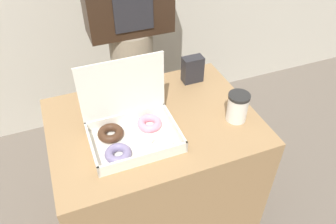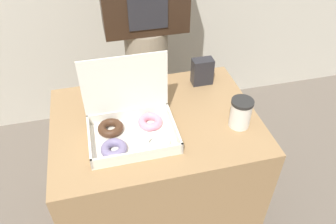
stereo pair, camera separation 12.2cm
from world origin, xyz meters
name	(u,v)px [view 1 (the left image)]	position (x,y,z in m)	size (l,w,h in m)	color
ground_plane	(157,218)	(0.00, 0.00, 0.00)	(14.00, 14.00, 0.00)	#665B51
table	(155,176)	(0.00, 0.00, 0.35)	(0.83, 0.61, 0.71)	#99754C
donut_box	(132,129)	(-0.10, -0.07, 0.75)	(0.33, 0.25, 0.29)	white
coffee_cup	(238,107)	(0.31, -0.11, 0.77)	(0.09, 0.09, 0.12)	silver
napkin_holder	(193,69)	(0.26, 0.20, 0.77)	(0.09, 0.05, 0.12)	#232328
person_customer	(129,16)	(0.07, 0.53, 0.92)	(0.41, 0.24, 1.65)	gray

